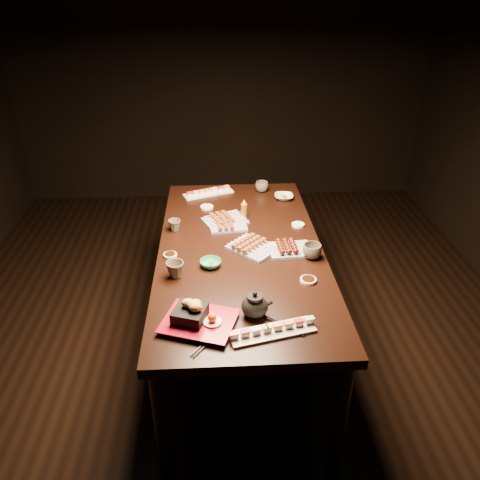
% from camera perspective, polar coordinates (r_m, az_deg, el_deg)
% --- Properties ---
extents(ground, '(5.00, 5.00, 0.00)m').
position_cam_1_polar(ground, '(2.97, -0.68, -14.36)').
color(ground, black).
rests_on(ground, ground).
extents(dining_table, '(1.10, 1.89, 0.75)m').
position_cam_1_polar(dining_table, '(2.79, 0.06, -7.58)').
color(dining_table, black).
rests_on(dining_table, ground).
extents(sushi_platter_near, '(0.38, 0.18, 0.04)m').
position_cam_1_polar(sushi_platter_near, '(1.99, 3.97, -10.76)').
color(sushi_platter_near, white).
rests_on(sushi_platter_near, dining_table).
extents(sushi_platter_far, '(0.35, 0.21, 0.04)m').
position_cam_1_polar(sushi_platter_far, '(3.23, -3.89, 5.94)').
color(sushi_platter_far, white).
rests_on(sushi_platter_far, dining_table).
extents(yakitori_plate_center, '(0.23, 0.18, 0.06)m').
position_cam_1_polar(yakitori_plate_center, '(2.79, -1.48, 2.09)').
color(yakitori_plate_center, '#828EB6').
rests_on(yakitori_plate_center, dining_table).
extents(yakitori_plate_right, '(0.30, 0.30, 0.06)m').
position_cam_1_polar(yakitori_plate_right, '(2.55, 1.48, -0.59)').
color(yakitori_plate_right, '#828EB6').
rests_on(yakitori_plate_right, dining_table).
extents(yakitori_plate_left, '(0.30, 0.26, 0.06)m').
position_cam_1_polar(yakitori_plate_left, '(2.84, -1.85, 2.76)').
color(yakitori_plate_left, '#828EB6').
rests_on(yakitori_plate_left, dining_table).
extents(tsukune_plate, '(0.24, 0.18, 0.06)m').
position_cam_1_polar(tsukune_plate, '(2.55, 6.18, -0.81)').
color(tsukune_plate, '#828EB6').
rests_on(tsukune_plate, dining_table).
extents(edamame_bowl_green, '(0.14, 0.14, 0.03)m').
position_cam_1_polar(edamame_bowl_green, '(2.42, -3.60, -2.87)').
color(edamame_bowl_green, '#2F9065').
rests_on(edamame_bowl_green, dining_table).
extents(edamame_bowl_cream, '(0.13, 0.13, 0.03)m').
position_cam_1_polar(edamame_bowl_cream, '(3.17, 5.36, 5.26)').
color(edamame_bowl_cream, beige).
rests_on(edamame_bowl_cream, dining_table).
extents(tempura_tray, '(0.36, 0.33, 0.11)m').
position_cam_1_polar(tempura_tray, '(2.02, -5.06, -9.03)').
color(tempura_tray, black).
rests_on(tempura_tray, dining_table).
extents(teacup_near_left, '(0.11, 0.11, 0.08)m').
position_cam_1_polar(teacup_near_left, '(2.34, -7.91, -3.59)').
color(teacup_near_left, '#50493D').
rests_on(teacup_near_left, dining_table).
extents(teacup_mid_right, '(0.10, 0.10, 0.08)m').
position_cam_1_polar(teacup_mid_right, '(2.50, 8.78, -1.35)').
color(teacup_mid_right, '#50493D').
rests_on(teacup_mid_right, dining_table).
extents(teacup_far_left, '(0.07, 0.07, 0.07)m').
position_cam_1_polar(teacup_far_left, '(2.77, -7.98, 1.78)').
color(teacup_far_left, '#50493D').
rests_on(teacup_far_left, dining_table).
extents(teacup_far_right, '(0.10, 0.10, 0.07)m').
position_cam_1_polar(teacup_far_right, '(3.27, 2.67, 6.51)').
color(teacup_far_right, '#50493D').
rests_on(teacup_far_right, dining_table).
extents(teapot, '(0.15, 0.15, 0.12)m').
position_cam_1_polar(teapot, '(2.06, 1.81, -7.78)').
color(teapot, black).
rests_on(teapot, dining_table).
extents(condiment_bottle, '(0.05, 0.05, 0.12)m').
position_cam_1_polar(condiment_bottle, '(2.89, 0.49, 3.88)').
color(condiment_bottle, brown).
rests_on(condiment_bottle, dining_table).
extents(sauce_dish_west, '(0.08, 0.08, 0.01)m').
position_cam_1_polar(sauce_dish_west, '(2.53, -8.51, -1.83)').
color(sauce_dish_west, white).
rests_on(sauce_dish_west, dining_table).
extents(sauce_dish_east, '(0.09, 0.09, 0.01)m').
position_cam_1_polar(sauce_dish_east, '(2.83, 7.09, 1.85)').
color(sauce_dish_east, white).
rests_on(sauce_dish_east, dining_table).
extents(sauce_dish_se, '(0.11, 0.11, 0.01)m').
position_cam_1_polar(sauce_dish_se, '(2.33, 8.31, -4.86)').
color(sauce_dish_se, white).
rests_on(sauce_dish_se, dining_table).
extents(sauce_dish_nw, '(0.09, 0.09, 0.01)m').
position_cam_1_polar(sauce_dish_nw, '(3.04, -4.06, 4.02)').
color(sauce_dish_nw, white).
rests_on(sauce_dish_nw, dining_table).
extents(chopsticks_near, '(0.16, 0.21, 0.01)m').
position_cam_1_polar(chopsticks_near, '(1.97, -3.65, -12.04)').
color(chopsticks_near, black).
rests_on(chopsticks_near, dining_table).
extents(chopsticks_se, '(0.18, 0.16, 0.01)m').
position_cam_1_polar(chopsticks_se, '(2.04, 5.24, -10.33)').
color(chopsticks_se, black).
rests_on(chopsticks_se, dining_table).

